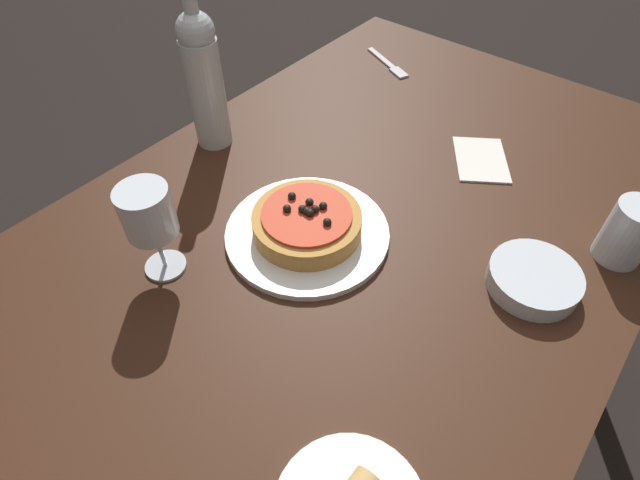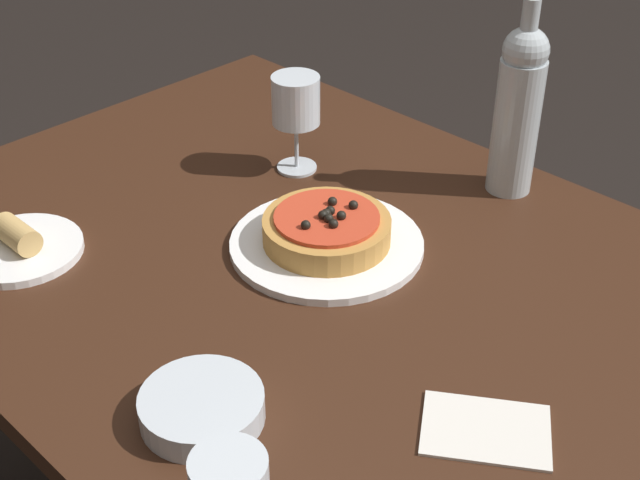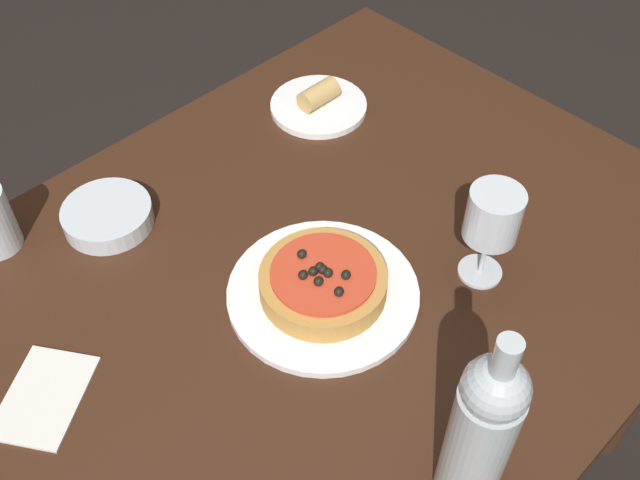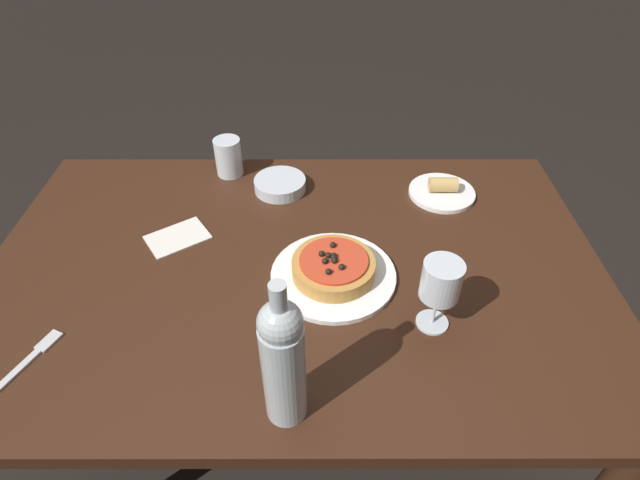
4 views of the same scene
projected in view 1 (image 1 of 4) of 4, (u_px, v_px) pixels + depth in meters
The scene contains 10 objects.
ground_plane at pixel (343, 401), 1.42m from camera, with size 14.00×14.00×0.00m, color black.
dining_table at pixel (355, 250), 0.95m from camera, with size 1.42×0.91×0.73m.
dinner_plate at pixel (307, 233), 0.85m from camera, with size 0.28×0.28×0.01m.
pizza at pixel (307, 222), 0.83m from camera, with size 0.18×0.18×0.05m.
wine_glass at pixel (148, 215), 0.72m from camera, with size 0.08×0.08×0.16m.
wine_bottle at pixel (205, 78), 0.94m from camera, with size 0.07×0.07×0.31m.
water_cup at pixel (629, 233), 0.79m from camera, with size 0.07×0.07×0.11m.
side_bowl at pixel (534, 279), 0.77m from camera, with size 0.14×0.14×0.03m.
fork at pixel (389, 64), 1.26m from camera, with size 0.09×0.16×0.00m.
paper_napkin at pixel (481, 159), 1.00m from camera, with size 0.17×0.16×0.00m.
Camera 1 is at (-0.53, -0.35, 1.36)m, focal length 28.00 mm.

